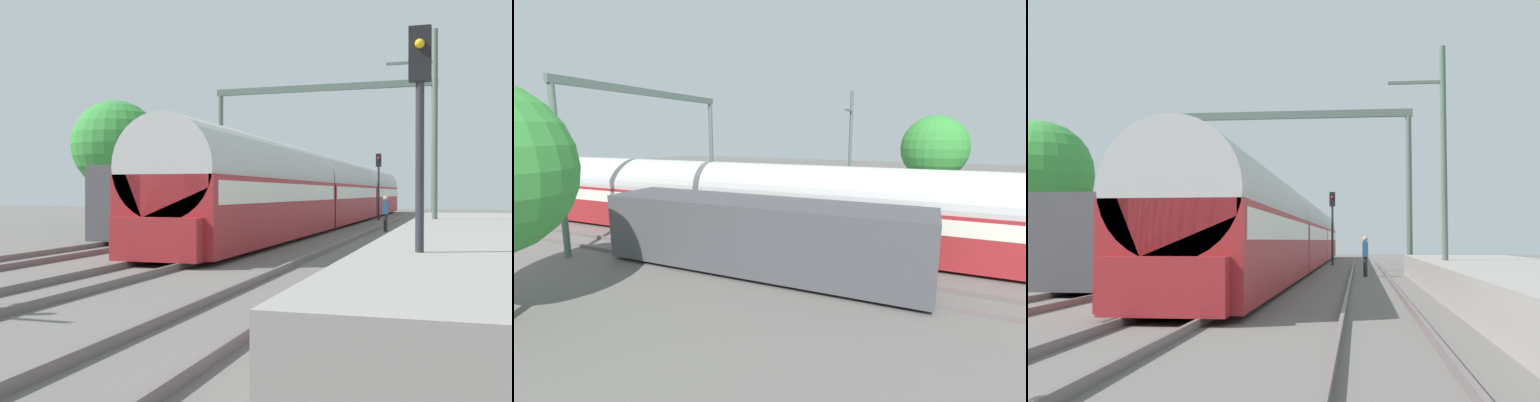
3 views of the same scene
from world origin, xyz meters
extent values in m
plane|color=#65615D|center=(0.00, 0.00, 0.00)|extent=(120.00, 120.00, 0.00)
cube|color=#695D5D|center=(-3.25, 0.00, 0.08)|extent=(0.08, 60.00, 0.16)
cube|color=#695D5D|center=(-0.72, 0.00, 0.08)|extent=(0.08, 60.00, 0.16)
cube|color=#695D5D|center=(0.72, 0.00, 0.08)|extent=(0.08, 60.00, 0.16)
cube|color=#695D5D|center=(3.25, 0.00, 0.08)|extent=(0.08, 60.00, 0.16)
cube|color=#695D5D|center=(4.68, 0.00, 0.08)|extent=(0.08, 60.00, 0.16)
cube|color=gray|center=(7.78, 2.00, 0.45)|extent=(4.40, 28.00, 0.90)
cube|color=maroon|center=(0.00, 5.64, 1.26)|extent=(2.90, 16.00, 2.20)
cube|color=silver|center=(0.00, 5.64, 1.89)|extent=(2.93, 15.36, 0.64)
cylinder|color=#BCBCBC|center=(0.00, 5.64, 2.56)|extent=(2.84, 16.00, 2.84)
cube|color=maroon|center=(0.00, 21.99, 1.26)|extent=(2.90, 16.00, 2.20)
cube|color=silver|center=(0.00, 21.99, 1.89)|extent=(2.93, 15.36, 0.64)
cylinder|color=#BCBCBC|center=(0.00, 21.99, 2.56)|extent=(2.84, 16.00, 2.84)
cube|color=maroon|center=(0.00, 38.34, 1.26)|extent=(2.90, 16.00, 2.20)
cube|color=silver|center=(0.00, 38.34, 1.89)|extent=(2.93, 15.36, 0.64)
cylinder|color=#BCBCBC|center=(0.00, 38.34, 2.56)|extent=(2.84, 16.00, 2.84)
cube|color=maroon|center=(0.00, -2.61, 0.71)|extent=(2.40, 0.50, 1.10)
cube|color=#47474C|center=(-3.97, 9.03, 1.51)|extent=(2.80, 13.00, 2.70)
cube|color=black|center=(-3.97, 9.03, 0.21)|extent=(2.52, 11.96, 0.10)
cylinder|color=#2B2B2B|center=(3.84, 14.19, 0.42)|extent=(0.18, 0.18, 0.85)
cube|color=#285684|center=(3.84, 14.19, 1.17)|extent=(0.24, 0.40, 0.64)
sphere|color=tan|center=(3.84, 14.19, 1.61)|extent=(0.24, 0.24, 0.24)
cylinder|color=#2D2D33|center=(1.92, 27.38, 1.85)|extent=(0.14, 0.14, 3.69)
cube|color=black|center=(1.92, 27.38, 4.14)|extent=(0.36, 0.20, 0.90)
sphere|color=red|center=(1.92, 27.26, 4.25)|extent=(0.16, 0.16, 0.16)
cylinder|color=#54665E|center=(-5.97, 17.54, 3.75)|extent=(0.28, 0.28, 7.50)
cylinder|color=#54665E|center=(5.97, 17.54, 3.75)|extent=(0.28, 0.28, 7.50)
cube|color=#54665E|center=(0.00, 17.54, 7.68)|extent=(12.33, 0.24, 0.36)
cylinder|color=#54665E|center=(6.37, 7.66, 4.00)|extent=(0.20, 0.20, 8.00)
cube|color=#54665E|center=(5.47, 7.66, 6.80)|extent=(1.80, 0.10, 0.10)
cylinder|color=#4C3826|center=(-10.83, 14.08, 1.34)|extent=(0.36, 0.36, 2.68)
sphere|color=#368D39|center=(-10.83, 14.08, 4.52)|extent=(4.90, 4.90, 4.90)
camera|label=1|loc=(7.26, -17.04, 1.88)|focal=44.70mm
camera|label=2|loc=(-16.72, 2.92, 5.46)|focal=25.82mm
camera|label=3|loc=(3.57, -14.54, 1.56)|focal=46.70mm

